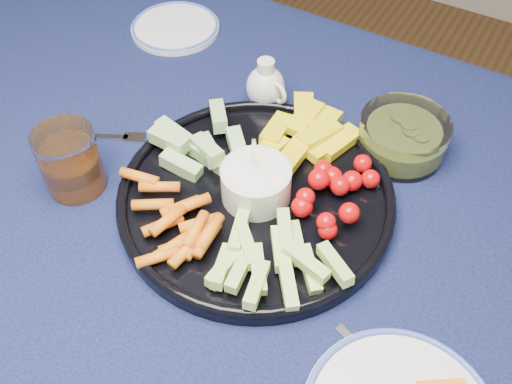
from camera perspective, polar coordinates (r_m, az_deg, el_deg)
The scene contains 7 objects.
dining_table at distance 0.93m, azimuth -7.56°, elevation -3.51°, with size 1.67×1.07×0.75m.
crudite_platter at distance 0.82m, azimuth -0.17°, elevation -0.00°, with size 0.40×0.40×0.13m.
creamer_pitcher at distance 0.96m, azimuth 1.00°, elevation 10.47°, with size 0.08×0.07×0.09m.
pickle_bowl at distance 0.92m, azimuth 14.40°, elevation 5.24°, with size 0.14×0.14×0.06m.
juice_tumbler at distance 0.87m, azimuth -17.98°, elevation 2.69°, with size 0.09×0.09×0.10m.
fork_left at distance 0.96m, azimuth -15.07°, elevation 5.34°, with size 0.16×0.09×0.00m.
side_plate_extra at distance 1.17m, azimuth -8.07°, elevation 16.01°, with size 0.17×0.17×0.01m.
Camera 1 is at (0.39, -0.41, 1.39)m, focal length 40.00 mm.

